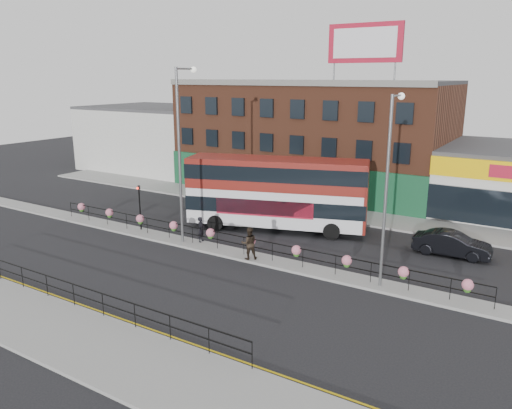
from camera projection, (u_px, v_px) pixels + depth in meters
The scene contains 18 objects.
ground at pixel (231, 254), 31.01m from camera, with size 120.00×120.00×0.00m, color black.
south_pavement at pixel (69, 335), 21.13m from camera, with size 60.00×4.00×0.15m, color gray.
north_pavement at pixel (314, 210), 40.84m from camera, with size 60.00×4.00×0.15m, color gray.
median at pixel (230, 252), 30.99m from camera, with size 60.00×1.60×0.15m, color gray.
yellow_line_inner at pixel (111, 315), 23.04m from camera, with size 60.00×0.10×0.01m, color gold.
yellow_line_outer at pixel (108, 317), 22.89m from camera, with size 60.00×0.10×0.01m, color gold.
brick_building at pixel (314, 135), 48.16m from camera, with size 25.00×12.21×10.30m.
warehouse_west at pixel (158, 137), 58.94m from camera, with size 15.50×12.00×7.30m.
billboard at pixel (365, 43), 38.73m from camera, with size 6.00×0.29×4.40m.
median_railing at pixel (230, 238), 30.74m from camera, with size 30.04×0.56×1.23m.
south_railing at pixel (73, 289), 23.50m from camera, with size 20.04×0.05×1.12m.
double_decker_bus at pixel (277, 186), 35.16m from camera, with size 12.96×6.71×5.13m.
car at pixel (452, 244), 30.50m from camera, with size 4.62×1.78×1.50m, color black.
pedestrian_a at pixel (201, 229), 32.60m from camera, with size 0.50×0.67×1.67m, color black.
pedestrian_b at pixel (249, 243), 29.46m from camera, with size 1.21×1.19×1.96m, color black.
lamp_column_west at pixel (182, 141), 31.34m from camera, with size 0.40×1.95×11.14m.
lamp_column_east at pixel (389, 175), 24.72m from camera, with size 0.35×1.71×9.77m.
traffic_light_median at pixel (139, 198), 34.81m from camera, with size 0.15×0.28×3.65m.
Camera 1 is at (16.83, -23.98, 10.74)m, focal length 35.00 mm.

